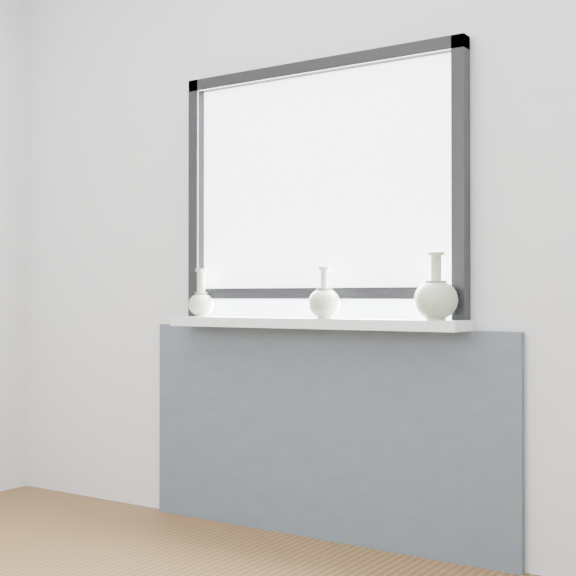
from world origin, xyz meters
The scene contains 7 objects.
back_wall centered at (0.00, 1.81, 1.30)m, with size 3.60×0.02×2.60m, color silver.
apron_panel centered at (0.00, 1.78, 0.43)m, with size 1.70×0.03×0.86m, color #43515D.
windowsill centered at (0.00, 1.71, 0.88)m, with size 1.32×0.18×0.04m, color white.
window centered at (0.00, 1.77, 1.44)m, with size 1.30×0.06×1.05m.
vase_a centered at (-0.56, 1.71, 0.97)m, with size 0.11×0.11×0.21m.
vase_b centered at (0.08, 1.69, 0.97)m, with size 0.13×0.13×0.20m.
vase_c centered at (0.56, 1.68, 0.98)m, with size 0.16×0.16×0.25m.
Camera 1 is at (1.88, -1.30, 0.98)m, focal length 55.00 mm.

